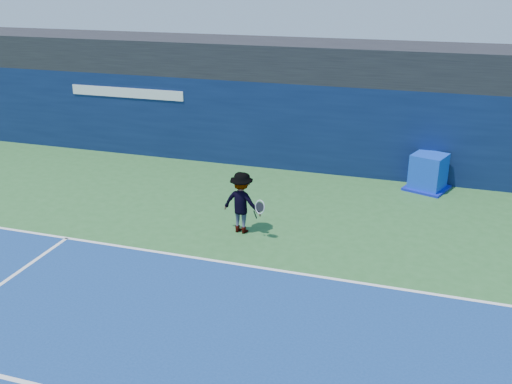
# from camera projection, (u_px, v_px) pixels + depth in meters

# --- Properties ---
(ground) EXTENTS (80.00, 80.00, 0.00)m
(ground) POSITION_uv_depth(u_px,v_px,m) (200.00, 340.00, 10.72)
(ground) COLOR #2C632D
(ground) RESTS_ON ground
(baseline) EXTENTS (24.00, 0.10, 0.01)m
(baseline) POSITION_uv_depth(u_px,v_px,m) (250.00, 266.00, 13.38)
(baseline) COLOR white
(baseline) RESTS_ON ground
(stadium_band) EXTENTS (36.00, 3.00, 1.20)m
(stadium_band) POSITION_uv_depth(u_px,v_px,m) (326.00, 60.00, 19.64)
(stadium_band) COLOR black
(stadium_band) RESTS_ON back_wall_assembly
(back_wall_assembly) EXTENTS (36.00, 1.03, 3.00)m
(back_wall_assembly) POSITION_uv_depth(u_px,v_px,m) (317.00, 127.00, 19.51)
(back_wall_assembly) COLOR #0B193D
(back_wall_assembly) RESTS_ON ground
(equipment_cart) EXTENTS (1.53, 1.53, 1.15)m
(equipment_cart) POSITION_uv_depth(u_px,v_px,m) (428.00, 173.00, 17.96)
(equipment_cart) COLOR #0D37C3
(equipment_cart) RESTS_ON ground
(tennis_player) EXTENTS (1.32, 0.78, 1.66)m
(tennis_player) POSITION_uv_depth(u_px,v_px,m) (242.00, 203.00, 14.89)
(tennis_player) COLOR white
(tennis_player) RESTS_ON ground
(tennis_ball) EXTENTS (0.07, 0.07, 0.07)m
(tennis_ball) POSITION_uv_depth(u_px,v_px,m) (247.00, 198.00, 14.72)
(tennis_ball) COLOR #DAF21A
(tennis_ball) RESTS_ON ground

